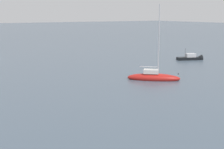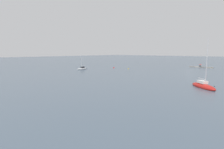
% 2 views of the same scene
% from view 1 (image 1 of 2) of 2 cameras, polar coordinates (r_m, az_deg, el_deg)
% --- Properties ---
extents(sailboat_red_near, '(7.16, 6.63, 11.13)m').
position_cam_1_polar(sailboat_red_near, '(47.18, 7.32, -0.48)').
color(sailboat_red_near, red).
rests_on(sailboat_red_near, ground_plane).
extents(motorboat_black_near, '(5.52, 3.35, 2.97)m').
position_cam_1_polar(motorboat_black_near, '(68.95, 13.90, 2.80)').
color(motorboat_black_near, black).
rests_on(motorboat_black_near, ground_plane).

